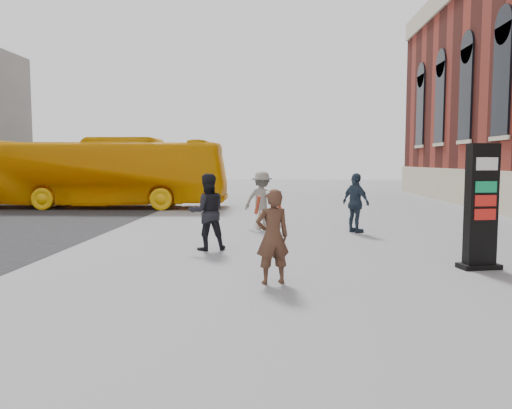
{
  "coord_description": "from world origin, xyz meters",
  "views": [
    {
      "loc": [
        0.36,
        -9.33,
        2.21
      ],
      "look_at": [
        -0.12,
        0.51,
        1.34
      ],
      "focal_mm": 35.0,
      "sensor_mm": 36.0,
      "label": 1
    }
  ],
  "objects_px": {
    "info_pylon": "(481,207)",
    "bus": "(101,173)",
    "woman": "(272,235)",
    "pedestrian_a": "(207,212)",
    "pedestrian_c": "(356,203)",
    "pedestrian_b": "(262,200)"
  },
  "relations": [
    {
      "from": "info_pylon",
      "to": "bus",
      "type": "bearing_deg",
      "value": 122.61
    },
    {
      "from": "bus",
      "to": "woman",
      "type": "bearing_deg",
      "value": -150.88
    },
    {
      "from": "pedestrian_a",
      "to": "pedestrian_c",
      "type": "bearing_deg",
      "value": -159.87
    },
    {
      "from": "info_pylon",
      "to": "pedestrian_c",
      "type": "xyz_separation_m",
      "value": [
        -1.76,
        5.13,
        -0.36
      ]
    },
    {
      "from": "woman",
      "to": "pedestrian_a",
      "type": "distance_m",
      "value": 3.73
    },
    {
      "from": "pedestrian_a",
      "to": "bus",
      "type": "bearing_deg",
      "value": -76.7
    },
    {
      "from": "info_pylon",
      "to": "pedestrian_b",
      "type": "relative_size",
      "value": 1.37
    },
    {
      "from": "pedestrian_a",
      "to": "pedestrian_c",
      "type": "xyz_separation_m",
      "value": [
        4.13,
        3.24,
        -0.03
      ]
    },
    {
      "from": "pedestrian_a",
      "to": "woman",
      "type": "bearing_deg",
      "value": 98.61
    },
    {
      "from": "pedestrian_a",
      "to": "pedestrian_b",
      "type": "xyz_separation_m",
      "value": [
        1.21,
        3.88,
        -0.01
      ]
    },
    {
      "from": "bus",
      "to": "pedestrian_c",
      "type": "distance_m",
      "value": 13.29
    },
    {
      "from": "woman",
      "to": "pedestrian_c",
      "type": "distance_m",
      "value": 7.02
    },
    {
      "from": "info_pylon",
      "to": "pedestrian_c",
      "type": "relative_size",
      "value": 1.39
    },
    {
      "from": "woman",
      "to": "pedestrian_c",
      "type": "relative_size",
      "value": 0.93
    },
    {
      "from": "pedestrian_b",
      "to": "woman",
      "type": "bearing_deg",
      "value": 113.81
    },
    {
      "from": "pedestrian_b",
      "to": "pedestrian_c",
      "type": "bearing_deg",
      "value": -172.27
    },
    {
      "from": "info_pylon",
      "to": "pedestrian_a",
      "type": "relative_size",
      "value": 1.35
    },
    {
      "from": "bus",
      "to": "pedestrian_c",
      "type": "bearing_deg",
      "value": -126.7
    },
    {
      "from": "woman",
      "to": "pedestrian_b",
      "type": "distance_m",
      "value": 7.23
    },
    {
      "from": "bus",
      "to": "pedestrian_a",
      "type": "bearing_deg",
      "value": -149.83
    },
    {
      "from": "pedestrian_b",
      "to": "bus",
      "type": "bearing_deg",
      "value": -21.83
    },
    {
      "from": "pedestrian_a",
      "to": "info_pylon",
      "type": "bearing_deg",
      "value": 144.3
    }
  ]
}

